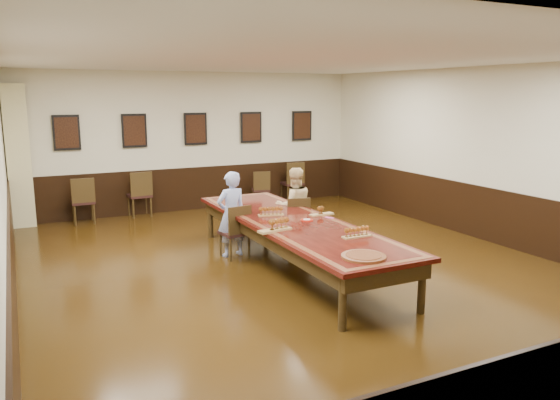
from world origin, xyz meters
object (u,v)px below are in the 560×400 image
spare_chair_a (83,200)px  spare_chair_b (139,194)px  chair_woman (296,221)px  spare_chair_c (261,188)px  person_man (231,214)px  conference_table (294,230)px  spare_chair_d (292,182)px  carved_platter (364,256)px  person_woman (294,206)px  chair_man (234,231)px

spare_chair_a → spare_chair_b: bearing=-171.8°
chair_woman → spare_chair_c: 3.59m
person_man → conference_table: 1.22m
spare_chair_d → carved_platter: 7.30m
spare_chair_a → person_man: (1.96, -3.60, 0.23)m
carved_platter → spare_chair_c: bearing=76.2°
chair_woman → carved_platter: chair_woman is taller
spare_chair_c → conference_table: bearing=86.8°
conference_table → person_man: bearing=122.2°
spare_chair_d → person_woman: bearing=65.7°
person_man → person_woman: (1.30, 0.21, -0.02)m
spare_chair_b → person_woman: bearing=116.9°
carved_platter → chair_woman: bearing=76.5°
spare_chair_b → chair_man: bearing=98.0°
spare_chair_c → spare_chair_d: (0.92, 0.12, 0.08)m
chair_woman → carved_platter: bearing=87.0°
chair_woman → carved_platter: (-0.77, -3.23, 0.32)m
conference_table → carved_platter: (-0.14, -2.09, 0.16)m
conference_table → carved_platter: bearing=-93.9°
chair_man → conference_table: 1.14m
chair_woman → conference_table: (-0.63, -1.15, 0.16)m
chair_woman → spare_chair_c: bearing=-93.6°
spare_chair_a → person_woman: person_woman is taller
spare_chair_b → spare_chair_d: bearing=176.4°
chair_man → carved_platter: bearing=91.2°
spare_chair_d → person_woman: 3.93m
spare_chair_c → conference_table: (-1.50, -4.62, 0.18)m
chair_woman → spare_chair_b: 4.15m
chair_man → spare_chair_b: size_ratio=0.89×
person_man → person_woman: 1.31m
spare_chair_b → person_woman: size_ratio=0.73×
spare_chair_c → conference_table: spare_chair_c is taller
chair_woman → person_woman: person_woman is taller
spare_chair_b → conference_table: bearing=103.1°
chair_woman → spare_chair_b: bearing=-50.4°
chair_woman → person_man: bearing=15.6°
chair_man → conference_table: bearing=116.1°
spare_chair_d → person_woman: size_ratio=0.73×
spare_chair_a → spare_chair_d: bearing=-177.2°
spare_chair_c → carved_platter: bearing=91.0°
spare_chair_d → person_man: person_man is taller
carved_platter → spare_chair_d: bearing=69.4°
chair_man → spare_chair_d: (3.05, 3.81, 0.06)m
spare_chair_c → carved_platter: size_ratio=1.29×
chair_woman → person_woman: bearing=-90.0°
spare_chair_d → conference_table: (-2.42, -4.74, 0.10)m
chair_woman → person_woman: size_ratio=0.64×
conference_table → chair_man: bearing=124.2°
spare_chair_a → spare_chair_d: (5.02, 0.11, 0.02)m
person_man → chair_man: bearing=90.0°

